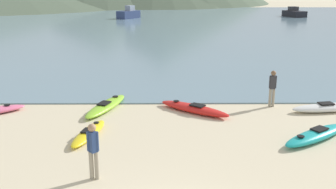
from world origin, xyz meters
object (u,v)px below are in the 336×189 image
(moored_boat_2, at_px, (294,13))
(kayak_on_sand_4, at_px, (329,107))
(person_near_waterline, at_px, (273,86))
(person_near_foreground, at_px, (93,148))
(kayak_on_sand_3, at_px, (194,109))
(moored_boat_1, at_px, (129,14))
(kayak_on_sand_1, at_px, (89,133))
(kayak_on_sand_0, at_px, (316,135))
(kayak_on_sand_2, at_px, (106,106))

(moored_boat_2, bearing_deg, kayak_on_sand_4, -105.81)
(person_near_waterline, bearing_deg, person_near_foreground, -135.34)
(kayak_on_sand_3, bearing_deg, moored_boat_1, 98.71)
(kayak_on_sand_1, xyz_separation_m, kayak_on_sand_4, (9.98, 2.85, 0.04))
(person_near_foreground, bearing_deg, kayak_on_sand_0, 21.13)
(kayak_on_sand_4, height_order, moored_boat_2, moored_boat_2)
(person_near_foreground, xyz_separation_m, moored_boat_1, (-3.57, 50.70, -0.24))
(kayak_on_sand_1, distance_m, moored_boat_2, 55.41)
(kayak_on_sand_4, bearing_deg, person_near_waterline, 163.54)
(kayak_on_sand_3, bearing_deg, kayak_on_sand_2, 173.67)
(person_near_waterline, distance_m, moored_boat_1, 45.15)
(kayak_on_sand_2, relative_size, person_near_waterline, 2.14)
(moored_boat_1, bearing_deg, kayak_on_sand_4, -74.03)
(kayak_on_sand_1, height_order, kayak_on_sand_2, kayak_on_sand_2)
(kayak_on_sand_0, relative_size, kayak_on_sand_4, 0.90)
(kayak_on_sand_2, bearing_deg, kayak_on_sand_0, -23.68)
(person_near_foreground, bearing_deg, kayak_on_sand_3, 61.24)
(kayak_on_sand_2, bearing_deg, kayak_on_sand_3, -6.33)
(kayak_on_sand_2, bearing_deg, person_near_foreground, -84.67)
(kayak_on_sand_3, relative_size, person_near_waterline, 1.91)
(kayak_on_sand_4, height_order, person_near_waterline, person_near_waterline)
(kayak_on_sand_4, bearing_deg, person_near_foreground, -146.59)
(moored_boat_1, bearing_deg, kayak_on_sand_2, -86.17)
(kayak_on_sand_1, relative_size, person_near_foreground, 1.66)
(person_near_foreground, height_order, moored_boat_1, moored_boat_1)
(kayak_on_sand_0, height_order, moored_boat_2, moored_boat_2)
(person_near_waterline, bearing_deg, kayak_on_sand_2, -177.24)
(kayak_on_sand_4, bearing_deg, moored_boat_2, 74.19)
(kayak_on_sand_2, xyz_separation_m, kayak_on_sand_3, (3.88, -0.43, 0.01))
(person_near_foreground, relative_size, person_near_waterline, 1.01)
(kayak_on_sand_1, relative_size, moored_boat_2, 0.66)
(kayak_on_sand_2, xyz_separation_m, moored_boat_2, (23.22, 47.03, 0.45))
(kayak_on_sand_3, xyz_separation_m, person_near_foreground, (-3.28, -5.98, 0.80))
(kayak_on_sand_3, xyz_separation_m, moored_boat_2, (19.34, 47.47, 0.44))
(kayak_on_sand_0, xyz_separation_m, kayak_on_sand_3, (-4.17, 3.10, -0.01))
(kayak_on_sand_0, relative_size, kayak_on_sand_1, 1.14)
(kayak_on_sand_0, relative_size, kayak_on_sand_2, 0.89)
(kayak_on_sand_1, xyz_separation_m, person_near_foreground, (0.77, -3.22, 0.83))
(kayak_on_sand_0, distance_m, kayak_on_sand_3, 5.20)
(moored_boat_1, xyz_separation_m, moored_boat_2, (26.18, 2.75, -0.12))
(person_near_waterline, distance_m, moored_boat_2, 49.27)
(kayak_on_sand_0, relative_size, kayak_on_sand_3, 1.00)
(kayak_on_sand_1, height_order, moored_boat_1, moored_boat_1)
(kayak_on_sand_4, xyz_separation_m, person_near_foreground, (-9.21, -6.07, 0.79))
(person_near_foreground, bearing_deg, kayak_on_sand_2, 95.33)
(person_near_foreground, bearing_deg, kayak_on_sand_4, 33.41)
(kayak_on_sand_0, distance_m, kayak_on_sand_1, 8.23)
(kayak_on_sand_4, xyz_separation_m, moored_boat_1, (-12.77, 44.62, 0.55))
(person_near_waterline, xyz_separation_m, moored_boat_2, (15.77, 46.68, -0.35))
(kayak_on_sand_0, relative_size, moored_boat_1, 0.82)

